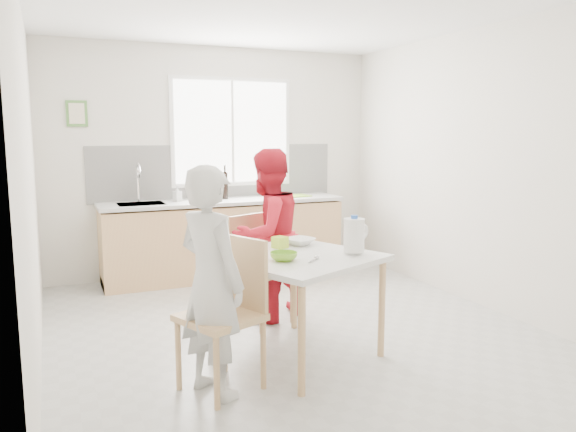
{
  "coord_description": "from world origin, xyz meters",
  "views": [
    {
      "loc": [
        -1.88,
        -4.33,
        1.7
      ],
      "look_at": [
        0.07,
        0.2,
        0.96
      ],
      "focal_mm": 35.0,
      "sensor_mm": 36.0,
      "label": 1
    }
  ],
  "objects_px": {
    "chair_left": "(229,306)",
    "person_red": "(267,235)",
    "chair_far": "(256,264)",
    "person_white": "(211,282)",
    "wine_bottle_b": "(207,186)",
    "milk_jug": "(355,235)",
    "dining_table": "(297,266)",
    "wine_bottle_a": "(225,185)",
    "bowl_green": "(284,256)",
    "bowl_white": "(300,241)"
  },
  "relations": [
    {
      "from": "chair_left",
      "to": "person_red",
      "type": "xyz_separation_m",
      "value": [
        0.73,
        1.18,
        0.23
      ]
    },
    {
      "from": "chair_far",
      "to": "person_red",
      "type": "relative_size",
      "value": 0.62
    },
    {
      "from": "person_white",
      "to": "wine_bottle_b",
      "type": "height_order",
      "value": "person_white"
    },
    {
      "from": "person_red",
      "to": "milk_jug",
      "type": "xyz_separation_m",
      "value": [
        0.3,
        -1.05,
        0.16
      ]
    },
    {
      "from": "dining_table",
      "to": "milk_jug",
      "type": "bearing_deg",
      "value": -17.72
    },
    {
      "from": "wine_bottle_a",
      "to": "bowl_green",
      "type": "bearing_deg",
      "value": -98.39
    },
    {
      "from": "person_white",
      "to": "bowl_green",
      "type": "relative_size",
      "value": 7.63
    },
    {
      "from": "chair_left",
      "to": "milk_jug",
      "type": "distance_m",
      "value": 1.11
    },
    {
      "from": "chair_left",
      "to": "chair_far",
      "type": "distance_m",
      "value": 1.31
    },
    {
      "from": "bowl_white",
      "to": "wine_bottle_b",
      "type": "relative_size",
      "value": 0.76
    },
    {
      "from": "bowl_green",
      "to": "wine_bottle_b",
      "type": "height_order",
      "value": "wine_bottle_b"
    },
    {
      "from": "chair_left",
      "to": "milk_jug",
      "type": "height_order",
      "value": "milk_jug"
    },
    {
      "from": "person_red",
      "to": "wine_bottle_a",
      "type": "bearing_deg",
      "value": -117.64
    },
    {
      "from": "person_red",
      "to": "bowl_green",
      "type": "xyz_separation_m",
      "value": [
        -0.28,
        -1.04,
        0.05
      ]
    },
    {
      "from": "wine_bottle_b",
      "to": "person_red",
      "type": "bearing_deg",
      "value": -88.05
    },
    {
      "from": "bowl_green",
      "to": "chair_far",
      "type": "bearing_deg",
      "value": 81.08
    },
    {
      "from": "chair_far",
      "to": "person_red",
      "type": "distance_m",
      "value": 0.27
    },
    {
      "from": "person_white",
      "to": "bowl_white",
      "type": "distance_m",
      "value": 1.15
    },
    {
      "from": "person_white",
      "to": "wine_bottle_a",
      "type": "relative_size",
      "value": 4.7
    },
    {
      "from": "chair_left",
      "to": "person_white",
      "type": "height_order",
      "value": "person_white"
    },
    {
      "from": "milk_jug",
      "to": "dining_table",
      "type": "bearing_deg",
      "value": 138.99
    },
    {
      "from": "dining_table",
      "to": "chair_left",
      "type": "relative_size",
      "value": 1.35
    },
    {
      "from": "chair_far",
      "to": "person_white",
      "type": "distance_m",
      "value": 1.45
    },
    {
      "from": "chair_far",
      "to": "wine_bottle_b",
      "type": "distance_m",
      "value": 1.89
    },
    {
      "from": "dining_table",
      "to": "person_red",
      "type": "relative_size",
      "value": 0.87
    },
    {
      "from": "chair_left",
      "to": "wine_bottle_a",
      "type": "height_order",
      "value": "wine_bottle_a"
    },
    {
      "from": "chair_far",
      "to": "person_red",
      "type": "height_order",
      "value": "person_red"
    },
    {
      "from": "bowl_green",
      "to": "wine_bottle_a",
      "type": "relative_size",
      "value": 0.62
    },
    {
      "from": "wine_bottle_a",
      "to": "person_red",
      "type": "bearing_deg",
      "value": -94.35
    },
    {
      "from": "chair_left",
      "to": "bowl_green",
      "type": "height_order",
      "value": "chair_left"
    },
    {
      "from": "milk_jug",
      "to": "wine_bottle_a",
      "type": "relative_size",
      "value": 0.86
    },
    {
      "from": "person_red",
      "to": "milk_jug",
      "type": "relative_size",
      "value": 5.67
    },
    {
      "from": "dining_table",
      "to": "person_white",
      "type": "distance_m",
      "value": 0.82
    },
    {
      "from": "bowl_white",
      "to": "milk_jug",
      "type": "distance_m",
      "value": 0.55
    },
    {
      "from": "person_white",
      "to": "chair_far",
      "type": "bearing_deg",
      "value": -54.85
    },
    {
      "from": "dining_table",
      "to": "wine_bottle_b",
      "type": "distance_m",
      "value": 2.73
    },
    {
      "from": "milk_jug",
      "to": "chair_far",
      "type": "bearing_deg",
      "value": 88.64
    },
    {
      "from": "bowl_green",
      "to": "wine_bottle_a",
      "type": "bearing_deg",
      "value": 81.61
    },
    {
      "from": "wine_bottle_a",
      "to": "chair_far",
      "type": "bearing_deg",
      "value": -98.07
    },
    {
      "from": "wine_bottle_a",
      "to": "bowl_white",
      "type": "bearing_deg",
      "value": -91.65
    },
    {
      "from": "chair_far",
      "to": "bowl_green",
      "type": "distance_m",
      "value": 1.07
    },
    {
      "from": "person_red",
      "to": "dining_table",
      "type": "bearing_deg",
      "value": 59.74
    },
    {
      "from": "milk_jug",
      "to": "chair_left",
      "type": "bearing_deg",
      "value": 164.24
    },
    {
      "from": "bowl_green",
      "to": "milk_jug",
      "type": "bearing_deg",
      "value": -0.57
    },
    {
      "from": "dining_table",
      "to": "person_red",
      "type": "distance_m",
      "value": 0.93
    },
    {
      "from": "chair_far",
      "to": "wine_bottle_b",
      "type": "relative_size",
      "value": 3.22
    },
    {
      "from": "chair_far",
      "to": "bowl_white",
      "type": "distance_m",
      "value": 0.64
    },
    {
      "from": "wine_bottle_a",
      "to": "wine_bottle_b",
      "type": "relative_size",
      "value": 1.07
    },
    {
      "from": "chair_far",
      "to": "bowl_green",
      "type": "height_order",
      "value": "chair_far"
    },
    {
      "from": "dining_table",
      "to": "bowl_green",
      "type": "xyz_separation_m",
      "value": [
        -0.16,
        -0.13,
        0.11
      ]
    }
  ]
}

